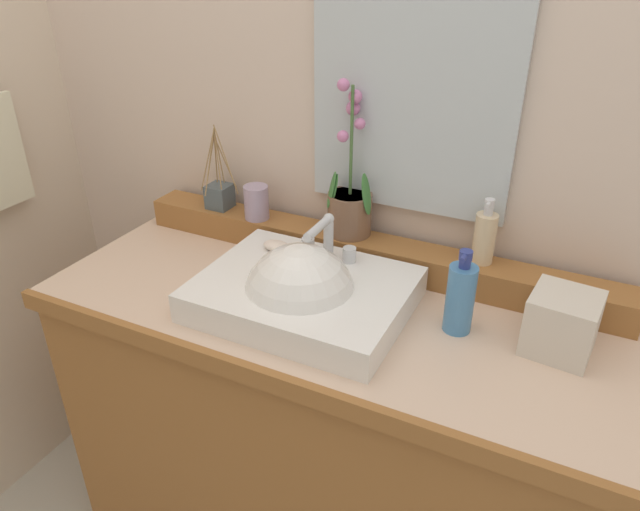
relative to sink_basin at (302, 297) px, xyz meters
name	(u,v)px	position (x,y,z in m)	size (l,w,h in m)	color
wall_back	(395,116)	(0.05, 0.43, 0.31)	(2.90, 0.20, 2.44)	beige
vanity_cabinet	(328,442)	(0.05, 0.04, -0.47)	(1.36, 0.56, 0.88)	#9A612F
back_ledge	(365,252)	(0.05, 0.26, 0.00)	(1.28, 0.10, 0.08)	#9A612F
sink_basin	(302,297)	(0.00, 0.00, 0.00)	(0.47, 0.37, 0.28)	white
soap_bar	(276,246)	(-0.13, 0.11, 0.05)	(0.07, 0.04, 0.02)	beige
potted_plant	(350,203)	(0.00, 0.27, 0.13)	(0.12, 0.11, 0.39)	brown
soap_dispenser	(485,237)	(0.34, 0.27, 0.11)	(0.05, 0.05, 0.16)	beige
tumbler_cup	(256,202)	(-0.26, 0.24, 0.09)	(0.07, 0.07, 0.09)	#A28EA8
reed_diffuser	(220,195)	(-0.39, 0.26, 0.08)	(0.12, 0.09, 0.24)	#48555B
lotion_bottle	(460,297)	(0.34, 0.08, 0.05)	(0.06, 0.06, 0.19)	#4883B9
tissue_box	(562,323)	(0.54, 0.10, 0.03)	(0.13, 0.13, 0.13)	beige
mirror	(414,74)	(0.12, 0.31, 0.45)	(0.49, 0.02, 0.65)	silver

